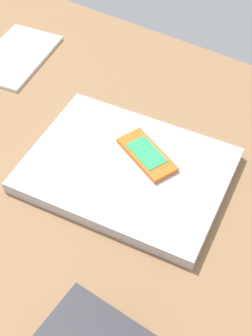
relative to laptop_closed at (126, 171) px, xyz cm
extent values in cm
cube|color=olive|center=(5.27, -0.29, -2.66)|extent=(120.00, 80.00, 3.00)
cube|color=#B7BABC|center=(0.00, 0.00, 0.00)|extent=(36.06, 28.35, 2.31)
cube|color=orange|center=(-1.82, -3.87, 1.62)|extent=(12.53, 9.34, 0.92)
cube|color=#33A566|center=(-1.82, -3.87, 2.15)|extent=(8.10, 6.52, 0.14)
cube|color=white|center=(37.81, -15.59, -0.76)|extent=(15.49, 21.76, 0.80)
camera|label=1|loc=(-27.81, 44.78, 62.94)|focal=51.37mm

